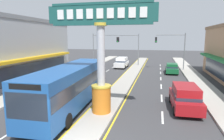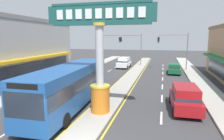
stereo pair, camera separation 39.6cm
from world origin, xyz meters
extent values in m
cube|color=#A39E93|center=(0.00, 18.00, 0.07)|extent=(1.97, 52.00, 0.14)
cube|color=#ADA89E|center=(-8.77, 16.00, 0.09)|extent=(2.38, 60.00, 0.18)
cube|color=#ADA89E|center=(8.77, 16.00, 0.09)|extent=(2.38, 60.00, 0.18)
cube|color=silver|center=(-4.29, 0.40, 0.00)|extent=(0.14, 2.20, 0.01)
cube|color=silver|center=(-4.29, 4.80, 0.00)|extent=(0.14, 2.20, 0.01)
cube|color=silver|center=(-4.29, 9.20, 0.00)|extent=(0.14, 2.20, 0.01)
cube|color=silver|center=(-4.29, 13.60, 0.00)|extent=(0.14, 2.20, 0.01)
cube|color=silver|center=(-4.29, 18.00, 0.00)|extent=(0.14, 2.20, 0.01)
cube|color=silver|center=(-4.29, 22.40, 0.00)|extent=(0.14, 2.20, 0.01)
cube|color=silver|center=(-4.29, 26.80, 0.00)|extent=(0.14, 2.20, 0.01)
cube|color=silver|center=(-4.29, 31.20, 0.00)|extent=(0.14, 2.20, 0.01)
cube|color=silver|center=(4.29, 4.80, 0.00)|extent=(0.14, 2.20, 0.01)
cube|color=silver|center=(4.29, 9.20, 0.00)|extent=(0.14, 2.20, 0.01)
cube|color=silver|center=(4.29, 13.60, 0.00)|extent=(0.14, 2.20, 0.01)
cube|color=silver|center=(4.29, 18.00, 0.00)|extent=(0.14, 2.20, 0.01)
cube|color=silver|center=(4.29, 22.40, 0.00)|extent=(0.14, 2.20, 0.01)
cube|color=silver|center=(4.29, 26.80, 0.00)|extent=(0.14, 2.20, 0.01)
cube|color=silver|center=(4.29, 31.20, 0.00)|extent=(0.14, 2.20, 0.01)
cube|color=yellow|center=(-1.17, 18.00, 0.00)|extent=(0.12, 52.00, 0.01)
cube|color=yellow|center=(1.17, 18.00, 0.00)|extent=(0.12, 52.00, 0.01)
cylinder|color=orange|center=(0.00, 4.45, 1.06)|extent=(1.34, 1.34, 1.85)
cylinder|color=gold|center=(0.00, 4.45, 2.05)|extent=(1.41, 1.41, 0.12)
cylinder|color=#B7B7BC|center=(0.00, 4.45, 4.20)|extent=(0.55, 0.55, 4.42)
cylinder|color=gold|center=(0.00, 4.45, 6.31)|extent=(0.87, 0.87, 0.20)
cube|color=#194C47|center=(0.00, 4.45, 6.99)|extent=(7.52, 0.24, 1.17)
cube|color=#194C47|center=(0.00, 4.45, 7.66)|extent=(6.92, 0.29, 0.16)
cube|color=#194C47|center=(0.00, 4.45, 6.33)|extent=(6.92, 0.29, 0.16)
cube|color=white|center=(-2.84, 4.30, 6.99)|extent=(0.45, 0.06, 0.64)
cube|color=white|center=(-2.13, 4.30, 6.99)|extent=(0.45, 0.06, 0.64)
cube|color=white|center=(-1.42, 4.30, 6.99)|extent=(0.45, 0.06, 0.64)
cube|color=white|center=(-0.71, 4.30, 6.99)|extent=(0.45, 0.06, 0.64)
cube|color=white|center=(0.00, 4.30, 6.99)|extent=(0.45, 0.06, 0.64)
cube|color=white|center=(0.71, 4.30, 6.99)|extent=(0.45, 0.06, 0.64)
cube|color=white|center=(1.42, 4.30, 6.99)|extent=(0.45, 0.06, 0.64)
cube|color=white|center=(2.13, 4.30, 6.99)|extent=(0.45, 0.06, 0.64)
cube|color=white|center=(2.84, 4.30, 6.99)|extent=(0.45, 0.06, 0.64)
cube|color=#999EA3|center=(-15.08, 12.36, 3.70)|extent=(8.20, 18.56, 7.39)
cube|color=slate|center=(-15.08, 12.36, 7.62)|extent=(8.36, 18.94, 0.45)
cube|color=gold|center=(-10.53, 12.36, 3.04)|extent=(0.90, 15.78, 0.30)
cube|color=#283342|center=(-10.94, 12.36, 1.50)|extent=(0.08, 15.22, 2.00)
cylinder|color=slate|center=(-7.99, 26.07, 3.10)|extent=(0.16, 0.16, 6.20)
cylinder|color=slate|center=(-5.68, 26.07, 5.90)|extent=(4.62, 0.12, 0.12)
cube|color=black|center=(-3.37, 25.91, 5.09)|extent=(0.32, 0.24, 0.92)
sphere|color=black|center=(-3.37, 25.77, 5.39)|extent=(0.17, 0.17, 0.17)
sphere|color=black|center=(-3.37, 25.77, 5.09)|extent=(0.17, 0.17, 0.17)
sphere|color=#19D83F|center=(-3.37, 25.77, 4.79)|extent=(0.17, 0.17, 0.17)
cylinder|color=slate|center=(7.99, 25.45, 3.10)|extent=(0.16, 0.16, 6.20)
cylinder|color=slate|center=(5.68, 25.45, 5.90)|extent=(4.62, 0.12, 0.12)
cube|color=black|center=(3.37, 25.29, 5.09)|extent=(0.32, 0.24, 0.92)
sphere|color=black|center=(3.37, 25.15, 5.39)|extent=(0.17, 0.17, 0.17)
sphere|color=black|center=(3.37, 25.15, 5.09)|extent=(0.17, 0.17, 0.17)
sphere|color=#19D83F|center=(3.37, 25.15, 4.79)|extent=(0.17, 0.17, 0.17)
cylinder|color=slate|center=(0.04, 29.51, 3.10)|extent=(0.16, 0.16, 6.20)
cylinder|color=slate|center=(-1.94, 29.51, 5.90)|extent=(3.96, 0.12, 0.12)
cube|color=black|center=(-3.92, 29.35, 5.09)|extent=(0.32, 0.24, 0.92)
sphere|color=red|center=(-3.92, 29.21, 5.39)|extent=(0.17, 0.17, 0.17)
sphere|color=black|center=(-3.92, 29.21, 5.09)|extent=(0.17, 0.17, 0.17)
sphere|color=black|center=(-3.92, 29.21, 4.79)|extent=(0.17, 0.17, 0.17)
cube|color=maroon|center=(-5.94, 12.06, 0.70)|extent=(1.94, 4.62, 0.80)
cube|color=maroon|center=(-5.94, 12.24, 1.50)|extent=(1.70, 2.87, 0.80)
cube|color=#283342|center=(-5.94, 12.24, 1.22)|extent=(1.74, 2.90, 0.24)
cylinder|color=black|center=(-5.08, 10.63, 0.34)|extent=(0.23, 0.68, 0.68)
cylinder|color=black|center=(-6.82, 10.64, 0.34)|extent=(0.23, 0.68, 0.68)
cylinder|color=black|center=(-5.05, 13.48, 0.34)|extent=(0.23, 0.68, 0.68)
cylinder|color=black|center=(-6.80, 13.50, 0.34)|extent=(0.23, 0.68, 0.68)
cube|color=#1E5199|center=(-2.64, 5.14, 1.81)|extent=(3.00, 11.30, 2.90)
cube|color=#283342|center=(-2.64, 5.14, 2.11)|extent=(3.01, 11.08, 0.90)
cube|color=#283342|center=(-2.39, -0.42, 2.06)|extent=(2.30, 0.18, 1.40)
cube|color=black|center=(-2.39, -0.42, 3.06)|extent=(1.75, 0.16, 0.30)
cylinder|color=black|center=(-1.33, 1.72, 0.48)|extent=(0.32, 0.97, 0.96)
cylinder|color=black|center=(-3.63, 1.62, 0.48)|extent=(0.32, 0.97, 0.96)
cylinder|color=black|center=(-1.62, 8.10, 0.48)|extent=(0.32, 0.97, 0.96)
cylinder|color=black|center=(-3.92, 8.00, 0.48)|extent=(0.32, 0.97, 0.96)
cube|color=maroon|center=(5.94, 6.77, 0.70)|extent=(2.09, 4.68, 0.80)
cube|color=maroon|center=(5.94, 6.59, 1.50)|extent=(1.79, 2.92, 0.80)
cube|color=#283342|center=(5.94, 6.59, 1.22)|extent=(1.83, 2.95, 0.24)
cylinder|color=black|center=(5.00, 8.16, 0.34)|extent=(0.25, 0.69, 0.68)
cylinder|color=black|center=(6.75, 8.23, 0.34)|extent=(0.25, 0.69, 0.68)
cylinder|color=black|center=(5.12, 5.31, 0.34)|extent=(0.25, 0.69, 0.68)
cylinder|color=black|center=(6.87, 5.38, 0.34)|extent=(0.25, 0.69, 0.68)
cube|color=#14562D|center=(5.94, 22.43, 0.60)|extent=(1.84, 4.33, 0.66)
cube|color=#14562D|center=(5.93, 22.26, 1.23)|extent=(1.59, 2.18, 0.60)
cube|color=#283342|center=(5.93, 22.26, 1.05)|extent=(1.63, 2.20, 0.24)
cylinder|color=black|center=(5.15, 23.78, 0.31)|extent=(0.23, 0.62, 0.62)
cylinder|color=black|center=(6.77, 23.75, 0.31)|extent=(0.23, 0.62, 0.62)
cylinder|color=black|center=(5.10, 21.12, 0.31)|extent=(0.23, 0.62, 0.62)
cylinder|color=black|center=(6.72, 21.08, 0.31)|extent=(0.23, 0.62, 0.62)
cube|color=white|center=(-2.64, 26.16, 0.70)|extent=(1.98, 4.63, 0.80)
cube|color=white|center=(-2.63, 26.35, 1.50)|extent=(1.72, 2.88, 0.80)
cube|color=#283342|center=(-2.63, 26.35, 1.22)|extent=(1.76, 2.91, 0.24)
cylinder|color=black|center=(-1.79, 24.72, 0.34)|extent=(0.23, 0.68, 0.68)
cylinder|color=black|center=(-3.54, 24.75, 0.34)|extent=(0.23, 0.68, 0.68)
cylinder|color=black|center=(-1.74, 27.57, 0.34)|extent=(0.23, 0.68, 0.68)
cylinder|color=black|center=(-3.49, 27.61, 0.34)|extent=(0.23, 0.68, 0.68)
cylinder|color=maroon|center=(-8.40, 15.15, 0.62)|extent=(0.14, 0.14, 0.88)
cylinder|color=maroon|center=(-8.26, 15.15, 0.62)|extent=(0.14, 0.14, 0.88)
cube|color=gold|center=(-8.33, 15.15, 1.35)|extent=(0.46, 0.40, 0.58)
sphere|color=tan|center=(-8.33, 15.15, 1.75)|extent=(0.22, 0.22, 0.22)
cylinder|color=black|center=(-8.78, 10.77, 0.60)|extent=(0.14, 0.14, 0.85)
cylinder|color=black|center=(-8.64, 10.77, 0.60)|extent=(0.14, 0.14, 0.85)
cube|color=gold|center=(-8.71, 10.77, 1.34)|extent=(0.43, 0.45, 0.63)
sphere|color=tan|center=(-8.71, 10.77, 1.77)|extent=(0.22, 0.22, 0.22)
camera|label=1|loc=(3.85, -8.27, 5.41)|focal=30.99mm
camera|label=2|loc=(4.23, -8.17, 5.41)|focal=30.99mm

